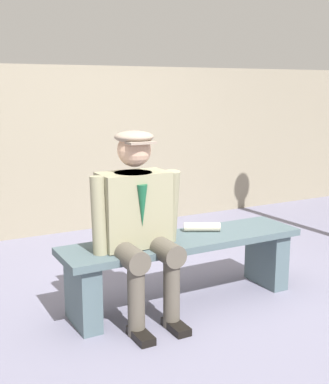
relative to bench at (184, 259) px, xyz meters
The scene contains 5 objects.
ground_plane 0.33m from the bench, ahead, with size 30.00×30.00×0.00m, color slate.
bench is the anchor object (origin of this frame).
seated_man 0.54m from the bench, ahead, with size 0.63×0.61×1.27m.
rolled_magazine 0.29m from the bench, 158.51° to the right, with size 0.07×0.07×0.27m, color beige.
stadium_wall 2.36m from the bench, 90.00° to the right, with size 12.00×0.24×1.77m, color gray.
Camera 1 is at (1.76, 2.99, 1.55)m, focal length 47.24 mm.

